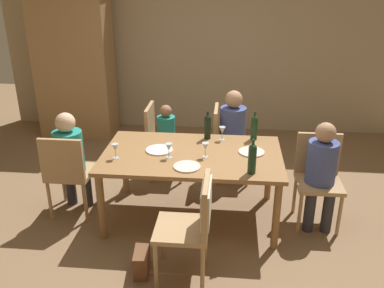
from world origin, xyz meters
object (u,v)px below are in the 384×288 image
(wine_glass_centre, at_px, (205,147))
(dinner_plate_guest_right, at_px, (159,150))
(wine_bottle_tall_green, at_px, (252,158))
(wine_glass_far, at_px, (222,131))
(dining_table, at_px, (192,160))
(chair_near, at_px, (197,216))
(wine_bottle_short_olive, at_px, (254,127))
(wine_glass_near_left, at_px, (115,148))
(chair_far_right, at_px, (225,139))
(handbag, at_px, (142,261))
(person_child_small, at_px, (168,135))
(chair_right_end, at_px, (318,173))
(dinner_plate_host, at_px, (251,152))
(wine_bottle_dark_red, at_px, (208,126))
(dinner_plate_guest_left, at_px, (187,167))
(person_woman_host, at_px, (235,130))
(chair_far_left, at_px, (159,136))
(person_man_guest, at_px, (322,168))
(wine_glass_near_right, at_px, (169,148))
(armoire_cabinet, at_px, (75,64))
(person_man_bearded, at_px, (70,155))
(chair_left_end, at_px, (68,170))

(wine_glass_centre, relative_size, dinner_plate_guest_right, 0.54)
(wine_bottle_tall_green, distance_m, wine_glass_far, 0.81)
(dining_table, xyz_separation_m, chair_near, (0.12, -0.91, -0.07))
(wine_bottle_short_olive, height_order, wine_glass_near_left, wine_bottle_short_olive)
(chair_far_right, bearing_deg, handbag, -20.07)
(person_child_small, bearing_deg, dinner_plate_guest_right, 2.66)
(chair_right_end, bearing_deg, dining_table, 3.93)
(wine_glass_centre, distance_m, dinner_plate_guest_right, 0.50)
(dining_table, bearing_deg, dinner_plate_host, 7.08)
(dining_table, distance_m, wine_bottle_dark_red, 0.48)
(dinner_plate_guest_left, bearing_deg, dinner_plate_guest_right, 132.16)
(dining_table, bearing_deg, wine_bottle_tall_green, -33.39)
(person_woman_host, relative_size, wine_glass_near_left, 7.61)
(chair_far_left, distance_m, person_child_small, 0.11)
(wine_glass_near_left, bearing_deg, wine_bottle_tall_green, -8.53)
(person_man_guest, xyz_separation_m, person_child_small, (-1.65, 0.93, -0.08))
(wine_bottle_tall_green, bearing_deg, wine_glass_near_right, 162.12)
(wine_glass_centre, bearing_deg, armoire_cabinet, 132.11)
(dining_table, bearing_deg, person_child_small, 112.52)
(wine_glass_near_right, bearing_deg, dinner_plate_guest_left, -44.65)
(person_man_guest, height_order, wine_glass_near_left, person_man_guest)
(dinner_plate_host, height_order, dinner_plate_guest_right, same)
(wine_bottle_short_olive, xyz_separation_m, wine_glass_centre, (-0.49, -0.50, -0.04))
(wine_bottle_tall_green, bearing_deg, handbag, -150.18)
(person_child_small, distance_m, wine_glass_centre, 1.14)
(wine_bottle_tall_green, bearing_deg, wine_bottle_dark_red, 119.72)
(chair_far_right, distance_m, wine_glass_centre, 1.05)
(dinner_plate_guest_right, relative_size, handbag, 0.98)
(dining_table, height_order, wine_glass_near_left, wine_glass_near_left)
(chair_far_left, distance_m, wine_glass_far, 0.99)
(chair_right_end, height_order, wine_glass_near_left, chair_right_end)
(person_man_bearded, relative_size, dinner_plate_host, 4.31)
(armoire_cabinet, xyz_separation_m, wine_glass_near_left, (1.27, -2.46, -0.25))
(armoire_cabinet, height_order, dinner_plate_guest_right, armoire_cabinet)
(chair_near, height_order, dinner_plate_guest_left, chair_near)
(chair_left_end, xyz_separation_m, chair_near, (1.39, -0.82, 0.06))
(wine_bottle_tall_green, bearing_deg, dinner_plate_guest_left, 174.14)
(chair_near, distance_m, dinner_plate_guest_left, 0.62)
(chair_left_end, xyz_separation_m, person_man_guest, (2.54, 0.06, 0.11))
(armoire_cabinet, height_order, wine_bottle_dark_red, armoire_cabinet)
(chair_right_end, distance_m, person_man_bearded, 2.54)
(person_man_guest, distance_m, dinner_plate_host, 0.69)
(armoire_cabinet, relative_size, person_man_guest, 1.98)
(wine_bottle_tall_green, height_order, wine_glass_centre, wine_bottle_tall_green)
(wine_bottle_dark_red, bearing_deg, dinner_plate_guest_right, -141.64)
(wine_glass_far, distance_m, dinner_plate_guest_left, 0.76)
(chair_far_left, relative_size, wine_bottle_short_olive, 2.91)
(chair_far_left, distance_m, dinner_plate_host, 1.38)
(dining_table, height_order, person_woman_host, person_woman_host)
(wine_bottle_tall_green, distance_m, handbag, 1.32)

